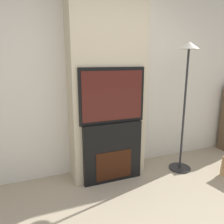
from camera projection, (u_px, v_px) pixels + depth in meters
name	position (u px, v px, depth m)	size (l,w,h in m)	color
wall_back	(101.00, 79.00, 3.11)	(6.00, 0.06, 2.70)	silver
chimney_breast	(107.00, 81.00, 2.91)	(1.00, 0.39, 2.70)	beige
fireplace	(112.00, 152.00, 2.95)	(0.81, 0.15, 0.82)	black
television	(112.00, 96.00, 2.77)	(0.87, 0.07, 0.71)	black
floor_lamp	(186.00, 83.00, 3.03)	(0.32, 0.32, 1.86)	#262628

